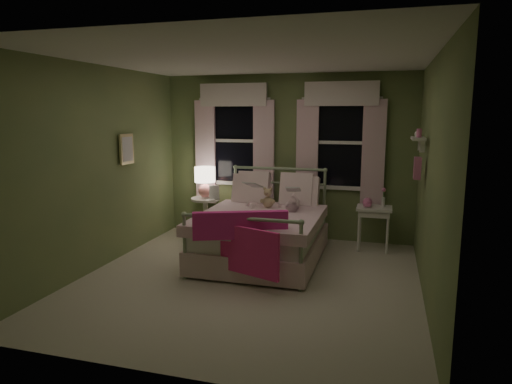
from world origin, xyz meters
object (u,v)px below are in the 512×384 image
(teddy_bear, at_px, (268,199))
(child_right, at_px, (290,187))
(table_lamp, at_px, (205,179))
(bed, at_px, (263,232))
(child_left, at_px, (252,189))
(nightstand_left, at_px, (206,212))
(nightstand_right, at_px, (374,214))

(teddy_bear, bearing_deg, child_right, 29.50)
(table_lamp, bearing_deg, bed, -34.69)
(bed, bearing_deg, child_left, 123.60)
(nightstand_left, height_order, table_lamp, table_lamp)
(child_left, bearing_deg, nightstand_left, -38.84)
(child_right, xyz_separation_m, nightstand_left, (-1.46, 0.40, -0.53))
(bed, relative_size, child_right, 2.66)
(teddy_bear, bearing_deg, bed, -90.00)
(child_left, height_order, teddy_bear, child_left)
(table_lamp, relative_size, nightstand_right, 0.77)
(nightstand_left, distance_m, nightstand_right, 2.64)
(bed, xyz_separation_m, nightstand_right, (1.45, 0.85, 0.17))
(nightstand_left, relative_size, table_lamp, 1.33)
(child_left, bearing_deg, teddy_bear, 135.42)
(table_lamp, xyz_separation_m, nightstand_right, (2.63, 0.03, -0.40))
(teddy_bear, height_order, nightstand_right, teddy_bear)
(teddy_bear, xyz_separation_m, table_lamp, (-1.18, 0.56, 0.16))
(bed, bearing_deg, table_lamp, 145.31)
(table_lamp, bearing_deg, teddy_bear, -25.17)
(teddy_bear, height_order, table_lamp, table_lamp)
(teddy_bear, bearing_deg, nightstand_right, 21.92)
(bed, distance_m, child_right, 0.76)
(bed, height_order, child_left, child_left)
(bed, height_order, nightstand_right, bed)
(bed, xyz_separation_m, child_right, (0.28, 0.42, 0.57))
(nightstand_left, relative_size, nightstand_right, 1.02)
(nightstand_left, bearing_deg, child_left, -23.76)
(child_right, xyz_separation_m, table_lamp, (-1.46, 0.40, 0.00))
(teddy_bear, bearing_deg, child_left, 150.50)
(nightstand_left, xyz_separation_m, table_lamp, (0.00, 0.00, 0.54))
(bed, bearing_deg, nightstand_left, 145.31)
(bed, bearing_deg, child_right, 56.40)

